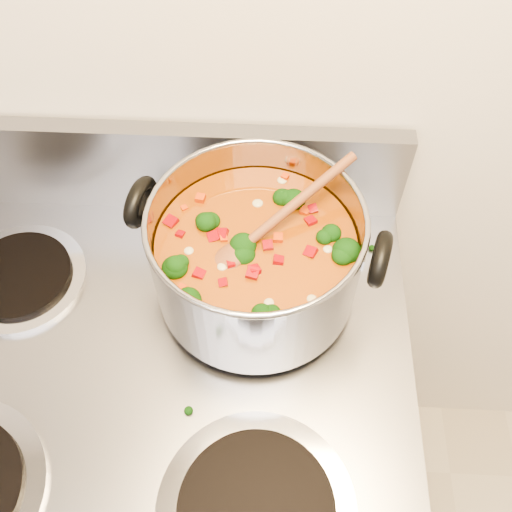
{
  "coord_description": "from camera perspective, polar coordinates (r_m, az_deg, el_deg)",
  "views": [
    {
      "loc": [
        0.23,
        0.86,
        1.64
      ],
      "look_at": [
        0.21,
        1.31,
        1.01
      ],
      "focal_mm": 40.0,
      "sensor_mm": 36.0,
      "label": 1
    }
  ],
  "objects": [
    {
      "name": "electric_range",
      "position": [
        1.23,
        -8.85,
        -20.44
      ],
      "size": [
        0.78,
        0.7,
        1.08
      ],
      "color": "gray",
      "rests_on": "ground"
    },
    {
      "name": "stockpot",
      "position": [
        0.77,
        -0.02,
        -0.01
      ],
      "size": [
        0.35,
        0.29,
        0.17
      ],
      "rotation": [
        0.0,
        0.0,
        -0.24
      ],
      "color": "#9A9AA1",
      "rests_on": "electric_range"
    },
    {
      "name": "wooden_spoon",
      "position": [
        0.74,
        0.52,
        2.45
      ],
      "size": [
        0.2,
        0.17,
        0.08
      ],
      "rotation": [
        0.0,
        0.0,
        0.69
      ],
      "color": "brown",
      "rests_on": "stockpot"
    },
    {
      "name": "cooktop_crumbs",
      "position": [
        0.88,
        2.17,
        -0.24
      ],
      "size": [
        0.13,
        0.38,
        0.01
      ],
      "color": "black",
      "rests_on": "electric_range"
    }
  ]
}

